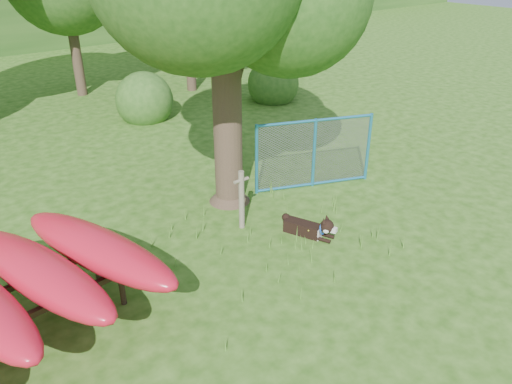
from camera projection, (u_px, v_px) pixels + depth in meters
ground at (291, 271)px, 8.61m from camera, size 80.00×80.00×0.00m
wooden_post at (242, 198)px, 9.65m from camera, size 0.33×0.11×1.22m
kayak_rack at (7, 287)px, 6.79m from camera, size 4.15×3.69×1.17m
husky_dog at (311, 228)px, 9.56m from camera, size 0.60×1.12×0.52m
fence_section at (314, 153)px, 11.25m from camera, size 2.59×1.14×2.71m
wildflower_clump at (309, 231)px, 9.49m from camera, size 0.09×0.10×0.21m
shrub_right at (273, 100)px, 17.81m from camera, size 1.80×1.80×1.80m
shrub_mid at (146, 119)px, 15.97m from camera, size 1.80×1.80×1.80m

